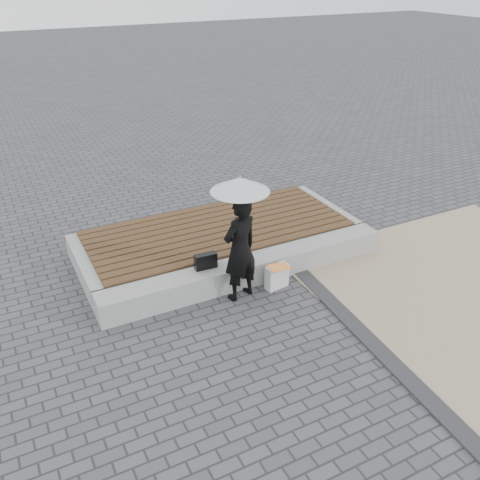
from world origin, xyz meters
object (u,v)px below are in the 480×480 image
object	(u,v)px
seating_ledge	(249,270)
canvas_tote	(277,277)
handbag	(206,261)
woman	(240,249)
parasol	(240,184)

from	to	relation	value
seating_ledge	canvas_tote	world-z (taller)	same
handbag	woman	bearing A→B (deg)	-43.46
woman	parasol	size ratio (longest dim) A/B	1.55
woman	parasol	xyz separation A→B (m)	(0.00, 0.00, 1.04)
parasol	handbag	bearing A→B (deg)	133.31
woman	parasol	bearing A→B (deg)	180.00
parasol	handbag	size ratio (longest dim) A/B	3.10
parasol	seating_ledge	bearing A→B (deg)	45.23
parasol	handbag	distance (m)	1.48
seating_ledge	parasol	bearing A→B (deg)	-134.77
woman	canvas_tote	world-z (taller)	woman
seating_ledge	woman	world-z (taller)	woman
handbag	canvas_tote	size ratio (longest dim) A/B	0.88
parasol	canvas_tote	bearing A→B (deg)	-3.95
seating_ledge	handbag	bearing A→B (deg)	174.71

